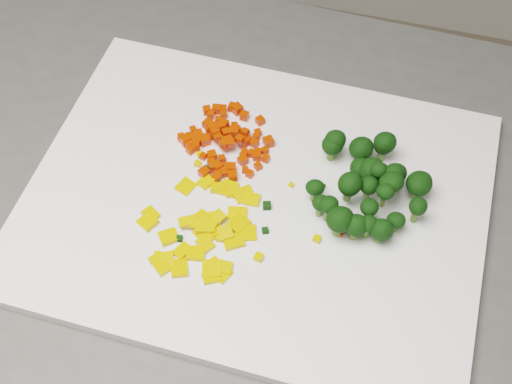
% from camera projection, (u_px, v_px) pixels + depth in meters
% --- Properties ---
extents(counter_block, '(0.96, 0.69, 0.90)m').
position_uv_depth(counter_block, '(249.00, 357.00, 1.15)').
color(counter_block, '#4E4E4B').
rests_on(counter_block, ground).
extents(cutting_board, '(0.50, 0.39, 0.01)m').
position_uv_depth(cutting_board, '(256.00, 201.00, 0.77)').
color(cutting_board, white).
rests_on(cutting_board, counter_block).
extents(carrot_pile, '(0.11, 0.11, 0.03)m').
position_uv_depth(carrot_pile, '(224.00, 137.00, 0.80)').
color(carrot_pile, red).
rests_on(carrot_pile, cutting_board).
extents(pepper_pile, '(0.13, 0.13, 0.02)m').
position_uv_depth(pepper_pile, '(206.00, 225.00, 0.74)').
color(pepper_pile, '#E7A60C').
rests_on(pepper_pile, cutting_board).
extents(broccoli_pile, '(0.13, 0.13, 0.06)m').
position_uv_depth(broccoli_pile, '(371.00, 177.00, 0.75)').
color(broccoli_pile, black).
rests_on(broccoli_pile, cutting_board).
extents(carrot_cube_0, '(0.01, 0.01, 0.01)m').
position_uv_depth(carrot_cube_0, '(243.00, 160.00, 0.79)').
color(carrot_cube_0, red).
rests_on(carrot_cube_0, carrot_pile).
extents(carrot_cube_1, '(0.01, 0.01, 0.01)m').
position_uv_depth(carrot_cube_1, '(196.00, 147.00, 0.80)').
color(carrot_cube_1, red).
rests_on(carrot_cube_1, carrot_pile).
extents(carrot_cube_2, '(0.01, 0.01, 0.01)m').
position_uv_depth(carrot_cube_2, '(247.00, 140.00, 0.81)').
color(carrot_cube_2, red).
rests_on(carrot_cube_2, carrot_pile).
extents(carrot_cube_3, '(0.01, 0.01, 0.01)m').
position_uv_depth(carrot_cube_3, '(223.00, 109.00, 0.84)').
color(carrot_cube_3, red).
rests_on(carrot_cube_3, carrot_pile).
extents(carrot_cube_4, '(0.01, 0.01, 0.01)m').
position_uv_depth(carrot_cube_4, '(246.00, 140.00, 0.81)').
color(carrot_cube_4, red).
rests_on(carrot_cube_4, carrot_pile).
extents(carrot_cube_5, '(0.01, 0.01, 0.01)m').
position_uv_depth(carrot_cube_5, '(188.00, 143.00, 0.81)').
color(carrot_cube_5, red).
rests_on(carrot_cube_5, carrot_pile).
extents(carrot_cube_6, '(0.01, 0.01, 0.01)m').
position_uv_depth(carrot_cube_6, '(244.00, 155.00, 0.80)').
color(carrot_cube_6, red).
rests_on(carrot_cube_6, carrot_pile).
extents(carrot_cube_7, '(0.01, 0.01, 0.01)m').
position_uv_depth(carrot_cube_7, '(219.00, 120.00, 0.83)').
color(carrot_cube_7, red).
rests_on(carrot_cube_7, carrot_pile).
extents(carrot_cube_8, '(0.01, 0.01, 0.01)m').
position_uv_depth(carrot_cube_8, '(217.00, 137.00, 0.80)').
color(carrot_cube_8, red).
rests_on(carrot_cube_8, carrot_pile).
extents(carrot_cube_9, '(0.01, 0.01, 0.01)m').
position_uv_depth(carrot_cube_9, '(259.00, 152.00, 0.80)').
color(carrot_cube_9, red).
rests_on(carrot_cube_9, carrot_pile).
extents(carrot_cube_10, '(0.01, 0.01, 0.01)m').
position_uv_depth(carrot_cube_10, '(233.00, 107.00, 0.84)').
color(carrot_cube_10, red).
rests_on(carrot_cube_10, carrot_pile).
extents(carrot_cube_11, '(0.01, 0.01, 0.01)m').
position_uv_depth(carrot_cube_11, '(258.00, 166.00, 0.79)').
color(carrot_cube_11, red).
rests_on(carrot_cube_11, carrot_pile).
extents(carrot_cube_12, '(0.01, 0.01, 0.01)m').
position_uv_depth(carrot_cube_12, '(260.00, 121.00, 0.83)').
color(carrot_cube_12, red).
rests_on(carrot_cube_12, carrot_pile).
extents(carrot_cube_13, '(0.01, 0.01, 0.01)m').
position_uv_depth(carrot_cube_13, '(222.00, 159.00, 0.79)').
color(carrot_cube_13, red).
rests_on(carrot_cube_13, carrot_pile).
extents(carrot_cube_14, '(0.01, 0.01, 0.01)m').
position_uv_depth(carrot_cube_14, '(231.00, 143.00, 0.79)').
color(carrot_cube_14, red).
rests_on(carrot_cube_14, carrot_pile).
extents(carrot_cube_15, '(0.01, 0.01, 0.01)m').
position_uv_depth(carrot_cube_15, '(256.00, 136.00, 0.81)').
color(carrot_cube_15, red).
rests_on(carrot_cube_15, carrot_pile).
extents(carrot_cube_16, '(0.01, 0.01, 0.01)m').
position_uv_depth(carrot_cube_16, '(268.00, 142.00, 0.81)').
color(carrot_cube_16, red).
rests_on(carrot_cube_16, carrot_pile).
extents(carrot_cube_17, '(0.01, 0.01, 0.01)m').
position_uv_depth(carrot_cube_17, '(223.00, 124.00, 0.81)').
color(carrot_cube_17, red).
rests_on(carrot_cube_17, carrot_pile).
extents(carrot_cube_18, '(0.01, 0.01, 0.01)m').
position_uv_depth(carrot_cube_18, '(212.00, 156.00, 0.79)').
color(carrot_cube_18, red).
rests_on(carrot_cube_18, carrot_pile).
extents(carrot_cube_19, '(0.01, 0.01, 0.01)m').
position_uv_depth(carrot_cube_19, '(231.00, 168.00, 0.78)').
color(carrot_cube_19, red).
rests_on(carrot_cube_19, carrot_pile).
extents(carrot_cube_20, '(0.01, 0.01, 0.01)m').
position_uv_depth(carrot_cube_20, '(197.00, 141.00, 0.81)').
color(carrot_cube_20, red).
rests_on(carrot_cube_20, carrot_pile).
extents(carrot_cube_21, '(0.01, 0.01, 0.01)m').
position_uv_depth(carrot_cube_21, '(207.00, 110.00, 0.83)').
color(carrot_cube_21, red).
rests_on(carrot_cube_21, carrot_pile).
extents(carrot_cube_22, '(0.01, 0.01, 0.01)m').
position_uv_depth(carrot_cube_22, '(226.00, 133.00, 0.80)').
color(carrot_cube_22, red).
rests_on(carrot_cube_22, carrot_pile).
extents(carrot_cube_23, '(0.01, 0.01, 0.01)m').
position_uv_depth(carrot_cube_23, '(228.00, 135.00, 0.81)').
color(carrot_cube_23, red).
rests_on(carrot_cube_23, carrot_pile).
extents(carrot_cube_24, '(0.01, 0.01, 0.01)m').
position_uv_depth(carrot_cube_24, '(244.00, 135.00, 0.81)').
color(carrot_cube_24, red).
rests_on(carrot_cube_24, carrot_pile).
extents(carrot_cube_25, '(0.01, 0.01, 0.01)m').
position_uv_depth(carrot_cube_25, '(252.00, 153.00, 0.80)').
color(carrot_cube_25, red).
rests_on(carrot_cube_25, carrot_pile).
extents(carrot_cube_26, '(0.01, 0.01, 0.01)m').
position_uv_depth(carrot_cube_26, '(245.00, 132.00, 0.80)').
color(carrot_cube_26, red).
rests_on(carrot_cube_26, carrot_pile).
extents(carrot_cube_27, '(0.01, 0.01, 0.01)m').
position_uv_depth(carrot_cube_27, '(245.00, 170.00, 0.78)').
color(carrot_cube_27, red).
rests_on(carrot_cube_27, carrot_pile).
extents(carrot_cube_28, '(0.01, 0.01, 0.01)m').
position_uv_depth(carrot_cube_28, '(210.00, 129.00, 0.82)').
color(carrot_cube_28, red).
rests_on(carrot_cube_28, carrot_pile).
extents(carrot_cube_29, '(0.01, 0.01, 0.01)m').
position_uv_depth(carrot_cube_29, '(182.00, 139.00, 0.81)').
color(carrot_cube_29, red).
rests_on(carrot_cube_29, carrot_pile).
extents(carrot_cube_30, '(0.01, 0.01, 0.01)m').
position_uv_depth(carrot_cube_30, '(196.00, 145.00, 0.80)').
color(carrot_cube_30, red).
rests_on(carrot_cube_30, carrot_pile).
extents(carrot_cube_31, '(0.01, 0.01, 0.01)m').
position_uv_depth(carrot_cube_31, '(234.00, 126.00, 0.82)').
color(carrot_cube_31, red).
rests_on(carrot_cube_31, carrot_pile).
extents(carrot_cube_32, '(0.01, 0.01, 0.01)m').
position_uv_depth(carrot_cube_32, '(234.00, 132.00, 0.80)').
color(carrot_cube_32, red).
rests_on(carrot_cube_32, carrot_pile).
extents(carrot_cube_33, '(0.01, 0.01, 0.01)m').
position_uv_depth(carrot_cube_33, '(225.00, 173.00, 0.78)').
color(carrot_cube_33, red).
rests_on(carrot_cube_33, carrot_pile).
extents(carrot_cube_34, '(0.01, 0.01, 0.01)m').
position_uv_depth(carrot_cube_34, '(221.00, 126.00, 0.81)').
color(carrot_cube_34, red).
rests_on(carrot_cube_34, carrot_pile).
extents(carrot_cube_35, '(0.01, 0.01, 0.01)m').
position_uv_depth(carrot_cube_35, '(245.00, 152.00, 0.80)').
color(carrot_cube_35, red).
rests_on(carrot_cube_35, carrot_pile).
extents(carrot_cube_36, '(0.01, 0.01, 0.01)m').
position_uv_depth(carrot_cube_36, '(224.00, 114.00, 0.83)').
color(carrot_cube_36, red).
rests_on(carrot_cube_36, carrot_pile).
extents(carrot_cube_37, '(0.01, 0.01, 0.01)m').
position_uv_depth(carrot_cube_37, '(227.00, 141.00, 0.80)').
color(carrot_cube_37, red).
rests_on(carrot_cube_37, carrot_pile).
extents(carrot_cube_38, '(0.01, 0.01, 0.01)m').
position_uv_depth(carrot_cube_38, '(246.00, 133.00, 0.82)').
color(carrot_cube_38, red).
rests_on(carrot_cube_38, carrot_pile).
extents(carrot_cube_39, '(0.01, 0.01, 0.01)m').
position_uv_depth(carrot_cube_39, '(211.00, 160.00, 0.79)').
color(carrot_cube_39, red).
rests_on(carrot_cube_39, carrot_pile).
extents(carrot_cube_40, '(0.01, 0.01, 0.01)m').
position_uv_depth(carrot_cube_40, '(218.00, 167.00, 0.79)').
color(carrot_cube_40, red).
rests_on(carrot_cube_40, carrot_pile).
extents(carrot_cube_41, '(0.01, 0.01, 0.01)m').
position_uv_depth(carrot_cube_41, '(216.00, 128.00, 0.81)').
color(carrot_cube_41, red).
rests_on(carrot_cube_41, carrot_pile).
extents(carrot_cube_42, '(0.01, 0.01, 0.01)m').
position_uv_depth(carrot_cube_42, '(216.00, 109.00, 0.84)').
color(carrot_cube_42, red).
rests_on(carrot_cube_42, carrot_pile).
extents(carrot_cube_43, '(0.01, 0.01, 0.01)m').
position_uv_depth(carrot_cube_43, '(191.00, 138.00, 0.81)').
color(carrot_cube_43, red).
rests_on(carrot_cube_43, carrot_pile).
extents(carrot_cube_44, '(0.01, 0.01, 0.01)m').
position_uv_depth(carrot_cube_44, '(225.00, 144.00, 0.79)').
color(carrot_cube_44, red).
rests_on(carrot_cube_44, carrot_pile).
extents(carrot_cube_45, '(0.01, 0.01, 0.01)m').
position_uv_depth(carrot_cube_45, '(266.00, 158.00, 0.79)').
color(carrot_cube_45, red).
rests_on(carrot_cube_45, carrot_pile).
extents(carrot_cube_46, '(0.01, 0.01, 0.01)m').
position_uv_depth(carrot_cube_46, '(190.00, 150.00, 0.80)').
color(carrot_cube_46, red).
rests_on(carrot_cube_46, carrot_pile).
extents(carrot_cube_47, '(0.01, 0.01, 0.01)m').
position_uv_depth(carrot_cube_47, '(231.00, 132.00, 0.81)').
color(carrot_cube_47, red).
rests_on(carrot_cube_47, carrot_pile).
extents(carrot_cube_48, '(0.01, 0.01, 0.01)m').
position_uv_depth(carrot_cube_48, '(224.00, 125.00, 0.82)').
color(carrot_cube_48, red).
rests_on(carrot_cube_48, carrot_pile).
extents(carrot_cube_49, '(0.01, 0.01, 0.01)m').
position_uv_depth(carrot_cube_49, '(258.00, 133.00, 0.82)').
color(carrot_cube_49, red).
rests_on(carrot_cube_49, carrot_pile).
extents(carrot_cube_50, '(0.01, 0.01, 0.01)m').
position_uv_depth(carrot_cube_50, '(214.00, 167.00, 0.79)').
color(carrot_cube_50, red).
rests_on(carrot_cube_50, carrot_pile).
extents(carrot_cube_51, '(0.01, 0.01, 0.01)m').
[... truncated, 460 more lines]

